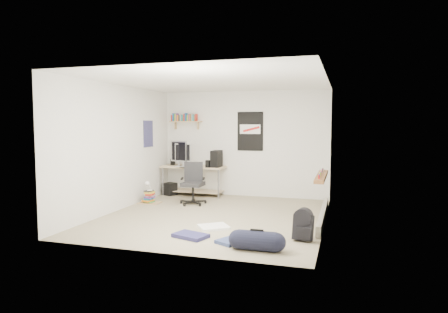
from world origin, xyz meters
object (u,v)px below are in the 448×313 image
(office_chair, at_px, (193,182))
(backpack, at_px, (303,227))
(book_stack, at_px, (150,196))
(desk, at_px, (194,180))
(duffel_bag, at_px, (257,240))

(office_chair, distance_m, backpack, 3.28)
(office_chair, xyz_separation_m, book_stack, (-0.95, -0.16, -0.34))
(desk, bearing_deg, duffel_bag, -77.89)
(desk, relative_size, book_stack, 3.83)
(office_chair, relative_size, book_stack, 2.27)
(book_stack, bearing_deg, office_chair, 9.63)
(desk, bearing_deg, book_stack, -134.99)
(backpack, distance_m, duffel_bag, 0.85)
(desk, bearing_deg, backpack, -66.91)
(desk, relative_size, office_chair, 1.69)
(desk, height_order, backpack, desk)
(backpack, relative_size, duffel_bag, 0.70)
(duffel_bag, height_order, book_stack, duffel_bag)
(duffel_bag, bearing_deg, backpack, 49.04)
(office_chair, distance_m, duffel_bag, 3.37)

